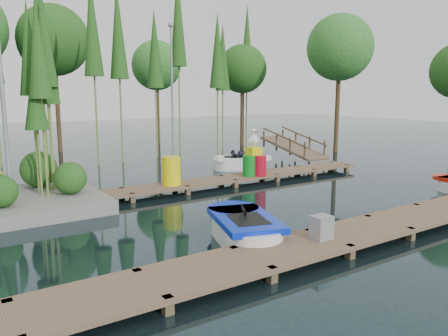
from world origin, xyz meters
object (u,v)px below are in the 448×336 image
boat_blue (244,229)px  utility_cabinet (321,227)px  drum_cluster (255,161)px  yellow_barrel (171,171)px

boat_blue → utility_cabinet: bearing=-39.9°
boat_blue → utility_cabinet: boat_blue is taller
drum_cluster → yellow_barrel: bearing=177.6°
yellow_barrel → drum_cluster: (3.56, -0.15, 0.04)m
boat_blue → yellow_barrel: 5.55m
boat_blue → utility_cabinet: 1.85m
yellow_barrel → drum_cluster: 3.56m
utility_cabinet → yellow_barrel: yellow_barrel is taller
yellow_barrel → drum_cluster: drum_cluster is taller
yellow_barrel → drum_cluster: size_ratio=0.54×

